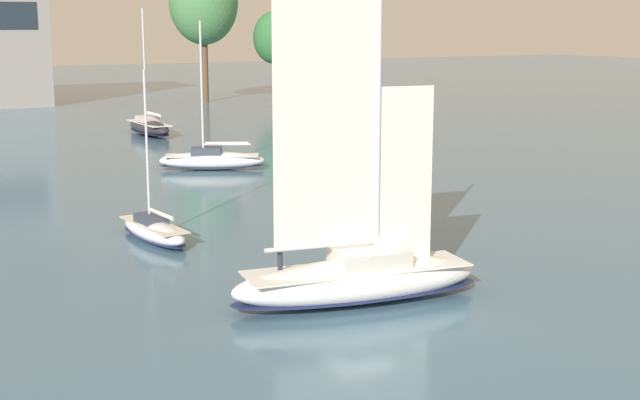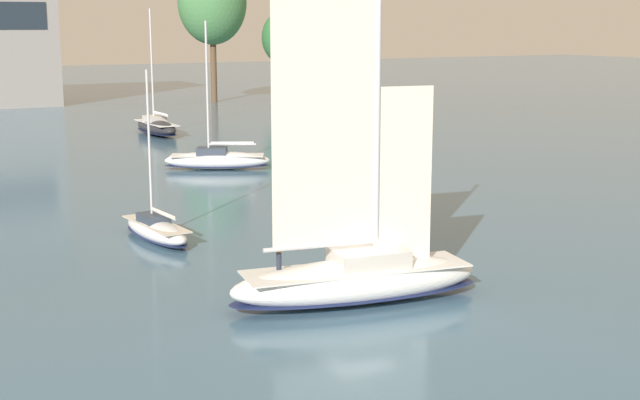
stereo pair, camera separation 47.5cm
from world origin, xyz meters
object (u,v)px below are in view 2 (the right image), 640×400
at_px(tree_shore_left, 283,38).
at_px(sailboat_main, 357,275).
at_px(channel_buoy, 373,226).
at_px(sailboat_moored_near_marina, 156,229).
at_px(sailboat_moored_far_slip, 217,159).
at_px(sailboat_moored_mid_channel, 156,126).
at_px(tree_shore_center, 212,2).

distance_m(tree_shore_left, sailboat_main, 93.60).
bearing_deg(tree_shore_left, sailboat_main, -114.12).
relative_size(sailboat_main, channel_buoy, 7.48).
height_order(sailboat_moored_near_marina, channel_buoy, sailboat_moored_near_marina).
relative_size(sailboat_moored_near_marina, sailboat_moored_far_slip, 0.78).
distance_m(sailboat_moored_mid_channel, channel_buoy, 46.61).
bearing_deg(sailboat_moored_mid_channel, channel_buoy, -94.75).
xyz_separation_m(tree_shore_left, sailboat_moored_near_marina, (-41.86, -71.69, -8.00)).
bearing_deg(sailboat_main, tree_shore_center, 71.96).
xyz_separation_m(sailboat_main, sailboat_moored_mid_channel, (9.63, 54.67, -0.29)).
relative_size(tree_shore_left, sailboat_main, 0.87).
height_order(tree_shore_left, sailboat_main, sailboat_main).
distance_m(tree_shore_center, sailboat_moored_mid_channel, 38.29).
distance_m(sailboat_moored_near_marina, channel_buoy, 10.86).
height_order(tree_shore_left, sailboat_moored_mid_channel, tree_shore_left).
relative_size(tree_shore_left, sailboat_moored_near_marina, 1.44).
height_order(tree_shore_left, sailboat_moored_far_slip, tree_shore_left).
distance_m(tree_shore_left, sailboat_moored_mid_channel, 42.44).
bearing_deg(sailboat_moored_mid_channel, sailboat_moored_far_slip, -96.47).
height_order(sailboat_moored_mid_channel, channel_buoy, sailboat_moored_mid_channel).
xyz_separation_m(sailboat_moored_near_marina, channel_buoy, (9.51, -5.24, 0.16)).
relative_size(sailboat_main, sailboat_moored_far_slip, 1.30).
bearing_deg(sailboat_moored_near_marina, channel_buoy, -28.86).
bearing_deg(sailboat_moored_far_slip, tree_shore_center, 68.66).
bearing_deg(tree_shore_center, tree_shore_left, -4.06).
bearing_deg(channel_buoy, sailboat_main, -125.08).
bearing_deg(sailboat_moored_near_marina, tree_shore_left, 59.72).
distance_m(tree_shore_center, sailboat_moored_far_slip, 58.65).
height_order(sailboat_moored_mid_channel, sailboat_moored_far_slip, sailboat_moored_mid_channel).
xyz_separation_m(sailboat_moored_near_marina, sailboat_moored_far_slip, (10.86, 19.05, 0.16)).
relative_size(tree_shore_left, tree_shore_center, 0.64).
relative_size(tree_shore_center, sailboat_main, 1.35).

